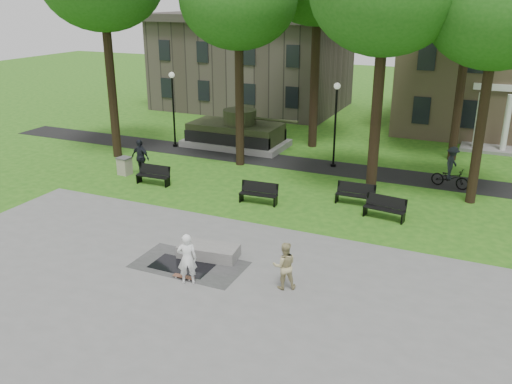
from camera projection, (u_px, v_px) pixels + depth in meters
ground at (226, 253)px, 20.41m from camera, size 120.00×120.00×0.00m
plaza at (150, 321)px, 16.12m from camera, size 22.00×16.00×0.02m
footpath at (323, 167)px, 30.70m from camera, size 44.00×2.60×0.01m
building_left at (253, 65)px, 46.13m from camera, size 15.00×10.00×7.20m
tree_3 at (498, 9)px, 22.53m from camera, size 6.00×6.00×11.19m
lamp_left at (173, 103)px, 33.85m from camera, size 0.36×0.36×4.73m
lamp_mid at (336, 118)px, 29.81m from camera, size 0.36×0.36×4.73m
tank_monument at (236, 133)px, 34.61m from camera, size 7.45×3.40×2.40m
puddle at (182, 266)px, 19.41m from camera, size 2.20×1.20×0.00m
concrete_block at (209, 251)px, 20.03m from camera, size 2.31×1.26×0.45m
skateboard at (184, 277)px, 18.56m from camera, size 0.79×0.23×0.07m
skateboarder at (187, 259)px, 17.99m from camera, size 0.78×0.68×1.79m
friend_watching at (284, 266)px, 17.70m from camera, size 0.99×0.93×1.63m
pedestrian_walker at (140, 158)px, 28.87m from camera, size 1.24×0.66×2.01m
cyclist at (451, 171)px, 27.12m from camera, size 2.01×1.20×2.12m
park_bench_0 at (154, 174)px, 27.72m from camera, size 1.81×0.57×1.00m
park_bench_1 at (259, 192)px, 25.18m from camera, size 1.83×0.64×1.00m
park_bench_2 at (356, 193)px, 25.05m from camera, size 1.81×0.56×1.00m
park_bench_3 at (385, 207)px, 23.44m from camera, size 1.84×0.76×1.00m
trash_bin at (125, 166)px, 29.24m from camera, size 0.70×0.70×0.96m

